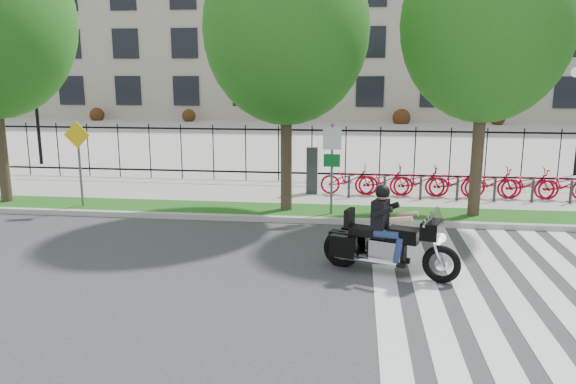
# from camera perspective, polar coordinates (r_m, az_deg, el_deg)

# --- Properties ---
(ground) EXTENTS (120.00, 120.00, 0.00)m
(ground) POSITION_cam_1_polar(r_m,az_deg,el_deg) (11.42, -1.41, -8.44)
(ground) COLOR #353537
(ground) RESTS_ON ground
(curb) EXTENTS (60.00, 0.20, 0.15)m
(curb) POSITION_cam_1_polar(r_m,az_deg,el_deg) (15.27, 0.84, -2.82)
(curb) COLOR #AAA8A0
(curb) RESTS_ON ground
(grass_verge) EXTENTS (60.00, 1.50, 0.15)m
(grass_verge) POSITION_cam_1_polar(r_m,az_deg,el_deg) (16.09, 1.17, -2.05)
(grass_verge) COLOR #184B12
(grass_verge) RESTS_ON ground
(sidewalk) EXTENTS (60.00, 3.50, 0.15)m
(sidewalk) POSITION_cam_1_polar(r_m,az_deg,el_deg) (18.52, 1.97, -0.18)
(sidewalk) COLOR #A9A79E
(sidewalk) RESTS_ON ground
(plaza) EXTENTS (80.00, 34.00, 0.10)m
(plaza) POSITION_cam_1_polar(r_m,az_deg,el_deg) (35.83, 4.49, 5.70)
(plaza) COLOR #A9A79E
(plaza) RESTS_ON ground
(crosswalk_stripes) EXTENTS (5.70, 8.00, 0.01)m
(crosswalk_stripes) POSITION_cam_1_polar(r_m,az_deg,el_deg) (11.76, 22.84, -8.78)
(crosswalk_stripes) COLOR silver
(crosswalk_stripes) RESTS_ON ground
(iron_fence) EXTENTS (30.00, 0.06, 2.00)m
(iron_fence) POSITION_cam_1_polar(r_m,az_deg,el_deg) (20.04, 2.44, 3.88)
(iron_fence) COLOR black
(iron_fence) RESTS_ON sidewalk
(office_building) EXTENTS (60.00, 21.90, 20.15)m
(office_building) POSITION_cam_1_polar(r_m,az_deg,el_deg) (55.83, 5.66, 18.15)
(office_building) COLOR #A19982
(office_building) RESTS_ON ground
(lamp_post_left) EXTENTS (1.06, 0.70, 4.25)m
(lamp_post_left) POSITION_cam_1_polar(r_m,az_deg,el_deg) (26.36, -24.32, 9.29)
(lamp_post_left) COLOR black
(lamp_post_left) RESTS_ON ground
(street_tree_1) EXTENTS (4.48, 4.48, 7.57)m
(street_tree_1) POSITION_cam_1_polar(r_m,az_deg,el_deg) (15.69, -0.19, 16.19)
(street_tree_1) COLOR #37251E
(street_tree_1) RESTS_ON grass_verge
(street_tree_2) EXTENTS (4.41, 4.41, 7.60)m
(street_tree_2) POSITION_cam_1_polar(r_m,az_deg,el_deg) (15.90, 19.52, 15.75)
(street_tree_2) COLOR #37251E
(street_tree_2) RESTS_ON grass_verge
(bike_share_station) EXTENTS (10.00, 0.86, 1.50)m
(bike_share_station) POSITION_cam_1_polar(r_m,az_deg,el_deg) (18.44, 18.06, 0.96)
(bike_share_station) COLOR #2D2D33
(bike_share_station) RESTS_ON sidewalk
(sign_pole_regulatory) EXTENTS (0.50, 0.09, 2.50)m
(sign_pole_regulatory) POSITION_cam_1_polar(r_m,az_deg,el_deg) (15.34, 4.48, 3.56)
(sign_pole_regulatory) COLOR #59595B
(sign_pole_regulatory) RESTS_ON grass_verge
(sign_pole_warning) EXTENTS (0.78, 0.09, 2.49)m
(sign_pole_warning) POSITION_cam_1_polar(r_m,az_deg,el_deg) (17.27, -20.51, 3.79)
(sign_pole_warning) COLOR #59595B
(sign_pole_warning) RESTS_ON grass_verge
(motorcycle_rider) EXTENTS (2.73, 1.41, 2.20)m
(motorcycle_rider) POSITION_cam_1_polar(r_m,az_deg,el_deg) (11.45, 10.19, -4.71)
(motorcycle_rider) COLOR black
(motorcycle_rider) RESTS_ON ground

